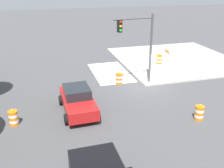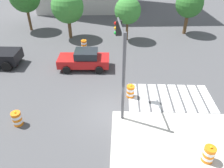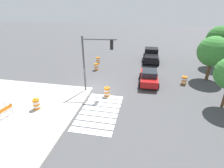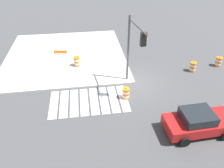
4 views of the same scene
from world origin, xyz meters
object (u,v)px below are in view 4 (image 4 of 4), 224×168
traffic_barrel_median_near (126,93)px  traffic_light_pole (134,44)px  traffic_barrel_median_far (193,67)px  traffic_barrel_on_sidewalk (77,61)px  sports_car (199,122)px  traffic_barrel_near_corner (218,62)px  construction_barricade (61,53)px

traffic_barrel_median_near → traffic_light_pole: size_ratio=0.19×
traffic_barrel_median_far → traffic_barrel_on_sidewalk: 10.73m
traffic_barrel_on_sidewalk → traffic_light_pole: traffic_light_pole is taller
sports_car → traffic_barrel_near_corner: sports_car is taller
sports_car → traffic_barrel_on_sidewalk: size_ratio=4.27×
traffic_barrel_on_sidewalk → traffic_light_pole: (-4.37, 4.04, 3.31)m
sports_car → traffic_barrel_median_near: (3.80, -3.98, -0.36)m
traffic_barrel_near_corner → traffic_barrel_median_far: size_ratio=1.00×
traffic_barrel_on_sidewalk → traffic_light_pole: 6.80m
traffic_barrel_median_near → traffic_light_pole: 3.76m
traffic_barrel_on_sidewalk → traffic_light_pole: bearing=137.2°
sports_car → traffic_barrel_median_far: (-3.05, -7.02, -0.36)m
sports_car → traffic_barrel_median_far: sports_car is taller
construction_barricade → traffic_light_pole: 8.91m
traffic_barrel_near_corner → traffic_light_pole: bearing=14.4°
traffic_barrel_on_sidewalk → construction_barricade: 2.38m
traffic_barrel_near_corner → traffic_barrel_on_sidewalk: (13.34, -1.73, 0.15)m
sports_car → traffic_barrel_median_far: 7.66m
traffic_barrel_near_corner → traffic_barrel_on_sidewalk: traffic_barrel_on_sidewalk is taller
sports_car → traffic_barrel_median_near: 5.51m
sports_car → traffic_light_pole: (3.07, -5.26, 3.10)m
traffic_barrel_near_corner → traffic_light_pole: 9.89m
traffic_barrel_near_corner → traffic_barrel_median_far: same height
traffic_barrel_near_corner → traffic_barrel_median_near: (9.70, 3.59, 0.00)m
traffic_barrel_median_near → traffic_barrel_on_sidewalk: 6.45m
traffic_light_pole → traffic_barrel_on_sidewalk: bearing=-42.8°
sports_car → traffic_barrel_median_far: size_ratio=4.27×
traffic_barrel_on_sidewalk → construction_barricade: (1.55, -1.81, 0.12)m
sports_car → traffic_barrel_median_far: bearing=-113.5°
traffic_barrel_median_near → sports_car: bearing=133.7°
traffic_barrel_median_far → traffic_barrel_on_sidewalk: traffic_barrel_on_sidewalk is taller
traffic_barrel_median_near → traffic_barrel_median_far: (-6.85, -3.04, 0.00)m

